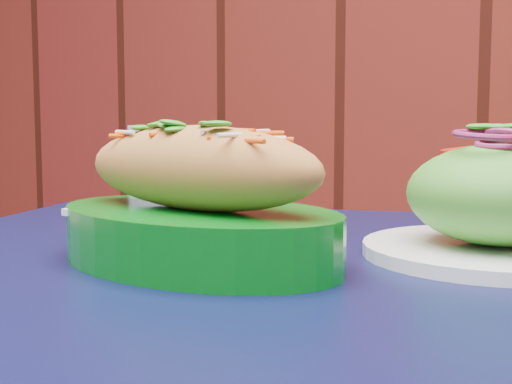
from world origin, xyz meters
The scene contains 4 objects.
cafe_table centered at (0.11, 1.61, 0.66)m, with size 0.99×0.99×0.75m.
banh_mi_basket centered at (0.05, 1.59, 0.80)m, with size 0.31×0.23×0.13m.
salad_plate centered at (0.27, 1.75, 0.80)m, with size 0.25×0.25×0.12m.
water_glass centered at (-0.14, 1.78, 0.81)m, with size 0.07×0.07×0.12m, color silver.
Camera 1 is at (0.39, 1.08, 0.88)m, focal length 50.00 mm.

